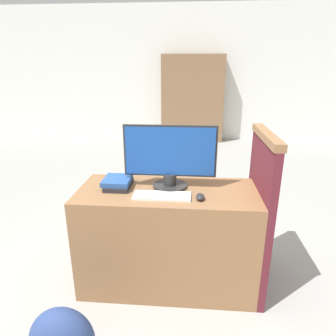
# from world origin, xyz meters

# --- Properties ---
(ground_plane) EXTENTS (20.00, 20.00, 0.00)m
(ground_plane) POSITION_xyz_m (0.00, 0.00, 0.00)
(ground_plane) COLOR #9E9E99
(wall_back) EXTENTS (12.00, 0.06, 2.80)m
(wall_back) POSITION_xyz_m (0.00, 5.16, 1.40)
(wall_back) COLOR white
(wall_back) RESTS_ON ground_plane
(desk) EXTENTS (1.25, 0.56, 0.76)m
(desk) POSITION_xyz_m (0.00, 0.28, 0.38)
(desk) COLOR #8C603D
(desk) RESTS_ON ground_plane
(carrel_divider) EXTENTS (0.07, 0.66, 1.17)m
(carrel_divider) POSITION_xyz_m (0.65, 0.33, 0.59)
(carrel_divider) COLOR #5B1E28
(carrel_divider) RESTS_ON ground_plane
(monitor) EXTENTS (0.64, 0.24, 0.45)m
(monitor) POSITION_xyz_m (0.01, 0.34, 0.98)
(monitor) COLOR #282828
(monitor) RESTS_ON desk
(keyboard) EXTENTS (0.38, 0.14, 0.02)m
(keyboard) POSITION_xyz_m (-0.03, 0.16, 0.76)
(keyboard) COLOR white
(keyboard) RESTS_ON desk
(mouse) EXTENTS (0.06, 0.09, 0.04)m
(mouse) POSITION_xyz_m (0.22, 0.14, 0.78)
(mouse) COLOR #262626
(mouse) RESTS_ON desk
(book_stack) EXTENTS (0.19, 0.24, 0.07)m
(book_stack) POSITION_xyz_m (-0.36, 0.31, 0.79)
(book_stack) COLOR #232328
(book_stack) RESTS_ON desk
(bookshelf_far) EXTENTS (1.31, 0.32, 1.81)m
(bookshelf_far) POSITION_xyz_m (0.15, 4.92, 0.90)
(bookshelf_far) COLOR #846042
(bookshelf_far) RESTS_ON ground_plane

